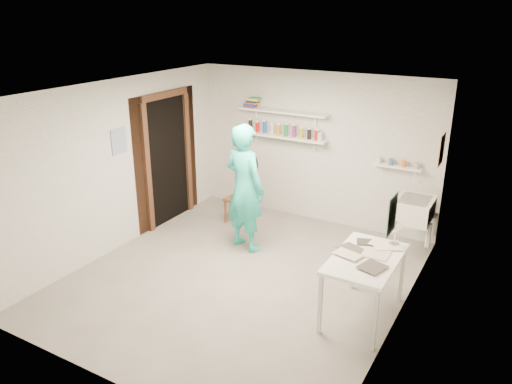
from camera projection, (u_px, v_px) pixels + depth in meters
The scene contains 27 objects.
floor at pixel (241, 278), 6.49m from camera, with size 4.00×4.50×0.02m, color slate.
ceiling at pixel (239, 90), 5.64m from camera, with size 4.00×4.50×0.02m, color silver.
wall_back at pixel (314, 148), 7.91m from camera, with size 4.00×0.02×2.40m, color silver.
wall_front at pixel (101, 270), 4.22m from camera, with size 4.00×0.02×2.40m, color silver.
wall_left at pixel (118, 166), 7.00m from camera, with size 0.02×4.50×2.40m, color silver.
wall_right at pixel (406, 224), 5.13m from camera, with size 0.02×4.50×2.40m, color silver.
doorway_recess at pixel (168, 161), 7.91m from camera, with size 0.02×0.90×2.00m, color black.
corridor_box at pixel (134, 152), 8.23m from camera, with size 1.40×1.50×2.10m, color brown.
door_lintel at pixel (164, 95), 7.54m from camera, with size 0.06×1.05×0.10m, color brown.
door_jamb_near at pixel (147, 170), 7.50m from camera, with size 0.06×0.10×2.00m, color brown.
door_jamb_far at pixel (188, 154), 8.31m from camera, with size 0.06×0.10×2.00m, color brown.
shelf_lower at pixel (282, 136), 7.98m from camera, with size 1.50×0.22×0.03m, color white.
shelf_upper at pixel (283, 112), 7.84m from camera, with size 1.50×0.22×0.03m, color white.
ledge_shelf at pixel (397, 167), 7.23m from camera, with size 0.70×0.14×0.03m, color white.
poster_left at pixel (119, 141), 6.91m from camera, with size 0.01×0.28×0.36m, color #334C7F.
poster_right_a at pixel (442, 150), 6.49m from camera, with size 0.01×0.34×0.42m, color #995933.
poster_right_b at pixel (392, 215), 4.59m from camera, with size 0.01×0.30×0.38m, color #3F724C.
belfast_sink at pixel (414, 209), 6.81m from camera, with size 0.48×0.60×0.30m, color white.
man at pixel (245, 188), 6.98m from camera, with size 0.67×0.44×1.83m, color #26C2AB.
wall_clock at pixel (249, 163), 7.07m from camera, with size 0.33×0.33×0.04m, color #FAEFAA.
wooden_chair at pixel (239, 199), 8.00m from camera, with size 0.37×0.36×0.80m, color brown.
work_table at pixel (363, 287), 5.54m from camera, with size 0.67×1.12×0.75m, color white.
desk_lamp at pixel (396, 227), 5.61m from camera, with size 0.14×0.14×0.14m, color silver.
spray_cans at pixel (282, 130), 7.94m from camera, with size 1.32×0.06×0.17m.
book_stack at pixel (253, 102), 8.06m from camera, with size 0.28×0.14×0.17m.
ledge_pots at pixel (397, 163), 7.21m from camera, with size 0.48×0.07×0.09m.
papers at pixel (366, 256), 5.40m from camera, with size 0.30×0.22×0.03m.
Camera 1 is at (2.99, -4.85, 3.29)m, focal length 35.00 mm.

